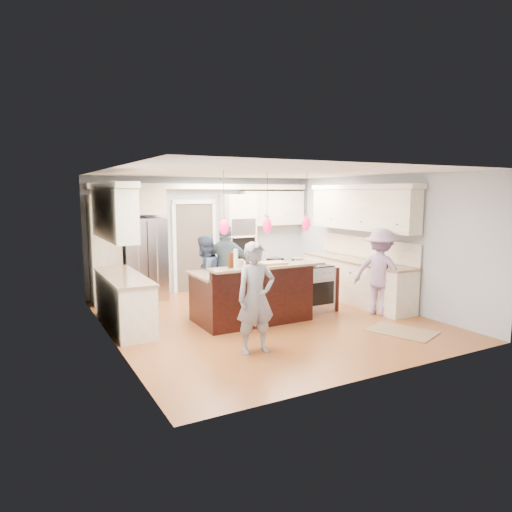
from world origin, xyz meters
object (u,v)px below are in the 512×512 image
(refrigerator, at_px, (144,259))
(kitchen_island, at_px, (251,294))
(island_range, at_px, (312,288))
(person_bar_end, at_px, (256,298))
(person_far_left, at_px, (205,275))

(refrigerator, height_order, kitchen_island, refrigerator)
(refrigerator, distance_m, island_range, 3.71)
(island_range, bearing_deg, person_bar_end, -143.10)
(person_bar_end, relative_size, person_far_left, 1.07)
(person_far_left, bearing_deg, person_bar_end, 58.58)
(person_far_left, bearing_deg, island_range, 132.51)
(kitchen_island, xyz_separation_m, island_range, (1.41, 0.08, -0.03))
(person_bar_end, height_order, person_far_left, person_bar_end)
(kitchen_island, height_order, island_range, kitchen_island)
(kitchen_island, bearing_deg, person_far_left, 127.82)
(refrigerator, relative_size, island_range, 1.96)
(person_bar_end, bearing_deg, island_range, 40.78)
(island_range, xyz_separation_m, person_bar_end, (-2.14, -1.61, 0.36))
(island_range, bearing_deg, refrigerator, 137.41)
(kitchen_island, relative_size, island_range, 2.28)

